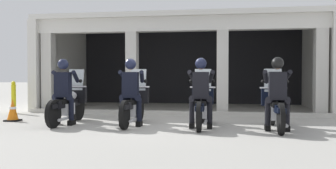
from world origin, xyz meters
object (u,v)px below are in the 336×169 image
object	(u,v)px
police_officer_far_left	(64,86)
motorcycle_center_left	(134,104)
police_officer_far_right	(277,87)
motorcycle_center_right	(202,105)
motorcycle_far_right	(275,106)
traffic_cone_flank	(13,110)
bollard_kerbside	(14,97)
police_officer_center_right	(201,87)
motorcycle_far_left	(69,103)
police_officer_center_left	(131,86)

from	to	relation	value
police_officer_far_left	motorcycle_center_left	world-z (taller)	police_officer_far_left
police_officer_far_left	police_officer_far_right	xyz separation A→B (m)	(4.93, -0.13, 0.00)
motorcycle_center_right	motorcycle_far_right	world-z (taller)	same
motorcycle_center_right	traffic_cone_flank	distance (m)	4.92
police_officer_far_right	traffic_cone_flank	distance (m)	6.61
motorcycle_center_left	bollard_kerbside	world-z (taller)	motorcycle_center_left
traffic_cone_flank	police_officer_center_right	bearing A→B (deg)	-5.37
police_officer_center_right	traffic_cone_flank	bearing A→B (deg)	179.42
motorcycle_center_right	bollard_kerbside	bearing A→B (deg)	167.23
motorcycle_far_left	traffic_cone_flank	world-z (taller)	motorcycle_far_left
police_officer_far_left	bollard_kerbside	bearing A→B (deg)	136.08
motorcycle_far_left	bollard_kerbside	world-z (taller)	motorcycle_far_left
police_officer_center_left	motorcycle_center_right	world-z (taller)	police_officer_center_left
motorcycle_far_left	police_officer_center_left	bearing A→B (deg)	-12.80
police_officer_center_right	bollard_kerbside	distance (m)	6.37
police_officer_far_left	police_officer_far_right	world-z (taller)	same
motorcycle_far_right	traffic_cone_flank	xyz separation A→B (m)	(-6.56, 0.29, -0.21)
traffic_cone_flank	police_officer_center_left	bearing A→B (deg)	-6.73
police_officer_far_left	motorcycle_center_right	xyz separation A→B (m)	(3.29, 0.27, -0.44)
traffic_cone_flank	bollard_kerbside	distance (m)	2.02
motorcycle_center_left	motorcycle_far_left	bearing A→B (deg)	-173.84
motorcycle_far_left	police_officer_far_left	bearing A→B (deg)	-95.34
police_officer_center_left	police_officer_center_right	xyz separation A→B (m)	(1.64, -0.08, 0.00)
police_officer_center_left	motorcycle_far_right	bearing A→B (deg)	5.65
police_officer_far_left	traffic_cone_flank	xyz separation A→B (m)	(-1.62, 0.45, -0.65)
motorcycle_center_left	motorcycle_center_right	bearing A→B (deg)	1.41
motorcycle_far_left	motorcycle_far_right	world-z (taller)	same
police_officer_center_left	police_officer_center_right	size ratio (longest dim) A/B	1.00
motorcycle_center_left	police_officer_far_right	world-z (taller)	police_officer_far_right
police_officer_center_right	police_officer_far_right	distance (m)	1.65
police_officer_center_right	police_officer_center_left	bearing A→B (deg)	-177.85
motorcycle_center_right	motorcycle_far_right	bearing A→B (deg)	0.75
police_officer_center_left	motorcycle_far_right	world-z (taller)	police_officer_center_left
police_officer_far_left	bollard_kerbside	distance (m)	3.47
motorcycle_center_left	police_officer_far_right	xyz separation A→B (m)	(3.29, -0.48, 0.44)
traffic_cone_flank	motorcycle_center_left	bearing A→B (deg)	-1.79
motorcycle_far_left	police_officer_center_right	bearing A→B (deg)	-10.27
police_officer_far_right	motorcycle_far_left	bearing A→B (deg)	175.86
police_officer_far_left	motorcycle_far_right	distance (m)	4.96
police_officer_far_left	police_officer_center_left	world-z (taller)	same
motorcycle_center_left	motorcycle_center_right	size ratio (longest dim) A/B	1.00
bollard_kerbside	motorcycle_far_right	bearing A→B (deg)	-14.75
motorcycle_center_left	traffic_cone_flank	world-z (taller)	motorcycle_center_left
police_officer_center_right	motorcycle_far_right	bearing A→B (deg)	10.59
motorcycle_far_right	traffic_cone_flank	world-z (taller)	motorcycle_far_right
police_officer_far_left	motorcycle_far_right	bearing A→B (deg)	-3.31
police_officer_far_right	traffic_cone_flank	world-z (taller)	police_officer_far_right
motorcycle_far_right	traffic_cone_flank	bearing A→B (deg)	178.10
police_officer_center_left	police_officer_center_right	distance (m)	1.65
motorcycle_center_left	motorcycle_center_right	xyz separation A→B (m)	(1.64, -0.08, 0.00)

